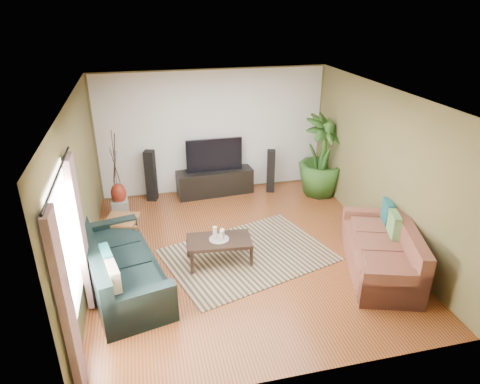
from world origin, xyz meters
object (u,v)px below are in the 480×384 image
object	(u,v)px
television	(214,155)
vase	(119,193)
speaker_right	(271,171)
side_table	(123,233)
coffee_table	(219,251)
tv_stand	(215,182)
potted_plant	(322,156)
pedestal	(120,208)
speaker_left	(151,176)
sofa_left	(122,262)
sofa_right	(381,246)

from	to	relation	value
television	vase	world-z (taller)	television
speaker_right	side_table	bearing A→B (deg)	-136.50
speaker_right	coffee_table	bearing A→B (deg)	-107.54
tv_stand	potted_plant	world-z (taller)	potted_plant
pedestal	vase	bearing A→B (deg)	0.00
coffee_table	vase	bearing A→B (deg)	132.85
coffee_table	tv_stand	bearing A→B (deg)	86.51
speaker_left	pedestal	distance (m)	0.97
sofa_left	potted_plant	bearing A→B (deg)	-73.02
speaker_right	potted_plant	size ratio (longest dim) A/B	0.55
sofa_left	speaker_right	world-z (taller)	speaker_right
sofa_right	coffee_table	bearing A→B (deg)	-89.88
sofa_right	speaker_right	xyz separation A→B (m)	(-0.79, 3.35, 0.06)
coffee_table	tv_stand	world-z (taller)	tv_stand
sofa_right	tv_stand	world-z (taller)	sofa_right
speaker_left	coffee_table	bearing A→B (deg)	-53.31
television	pedestal	size ratio (longest dim) A/B	3.70
coffee_table	speaker_left	xyz separation A→B (m)	(-0.96, 2.71, 0.34)
sofa_right	speaker_left	xyz separation A→B (m)	(-3.42, 3.51, 0.13)
tv_stand	vase	distance (m)	2.14
speaker_left	vase	distance (m)	0.89
tv_stand	potted_plant	xyz separation A→B (m)	(2.28, -0.54, 0.61)
sofa_right	speaker_right	distance (m)	3.45
side_table	television	bearing A→B (deg)	43.43
pedestal	tv_stand	bearing A→B (deg)	16.16
coffee_table	television	world-z (taller)	television
sofa_left	pedestal	world-z (taller)	sofa_left
coffee_table	potted_plant	world-z (taller)	potted_plant
television	speaker_right	xyz separation A→B (m)	(1.25, -0.15, -0.43)
sofa_left	sofa_right	xyz separation A→B (m)	(3.99, -0.50, 0.00)
speaker_left	side_table	distance (m)	1.97
tv_stand	potted_plant	size ratio (longest dim) A/B	0.94
speaker_right	side_table	world-z (taller)	speaker_right
sofa_left	speaker_left	size ratio (longest dim) A/B	2.03
coffee_table	speaker_right	world-z (taller)	speaker_right
speaker_left	potted_plant	xyz separation A→B (m)	(3.66, -0.54, 0.33)
speaker_right	potted_plant	distance (m)	1.17
sofa_left	side_table	xyz separation A→B (m)	(-0.01, 1.16, -0.14)
vase	potted_plant	bearing A→B (deg)	0.73
pedestal	speaker_right	bearing A→B (deg)	7.58
tv_stand	pedestal	distance (m)	2.13
sofa_left	pedestal	distance (m)	2.44
tv_stand	potted_plant	bearing A→B (deg)	-17.69
television	potted_plant	size ratio (longest dim) A/B	0.69
sofa_right	speaker_left	distance (m)	4.90
tv_stand	vase	size ratio (longest dim) A/B	3.94
television	vase	size ratio (longest dim) A/B	2.89
speaker_right	sofa_right	bearing A→B (deg)	-61.13
speaker_left	sofa_left	bearing A→B (deg)	-83.63
sofa_right	television	bearing A→B (deg)	-131.68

